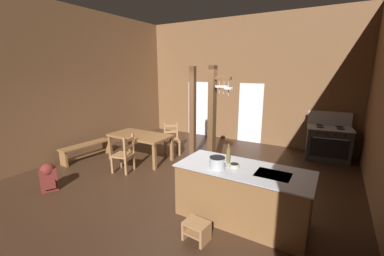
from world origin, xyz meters
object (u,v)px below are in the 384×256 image
object	(u,v)px
ladderback_chair_by_post	(125,154)
dining_table	(140,138)
bench_along_left_wall	(86,149)
stockpot_on_counter	(217,163)
bottle_tall_on_counter	(228,156)
kitchen_island	(242,194)
backpack	(48,176)
mixing_bowl_on_counter	(234,166)
ladderback_chair_near_window	(172,139)
step_stool	(197,229)
stove_range	(328,143)

from	to	relation	value
ladderback_chair_by_post	dining_table	bearing A→B (deg)	104.94
bench_along_left_wall	stockpot_on_counter	world-z (taller)	stockpot_on_counter
bench_along_left_wall	bottle_tall_on_counter	world-z (taller)	bottle_tall_on_counter
kitchen_island	ladderback_chair_by_post	xyz separation A→B (m)	(-3.18, 0.47, -0.01)
backpack	mixing_bowl_on_counter	size ratio (longest dim) A/B	3.60
ladderback_chair_near_window	stockpot_on_counter	xyz separation A→B (m)	(2.60, -2.41, 0.57)
kitchen_island	mixing_bowl_on_counter	xyz separation A→B (m)	(-0.14, -0.03, 0.49)
dining_table	ladderback_chair_by_post	xyz separation A→B (m)	(0.22, -0.83, -0.20)
stockpot_on_counter	dining_table	bearing A→B (deg)	153.32
dining_table	ladderback_chair_by_post	distance (m)	0.88
kitchen_island	step_stool	world-z (taller)	kitchen_island
ladderback_chair_by_post	stockpot_on_counter	world-z (taller)	stockpot_on_counter
bench_along_left_wall	mixing_bowl_on_counter	size ratio (longest dim) A/B	8.87
ladderback_chair_near_window	bench_along_left_wall	bearing A→B (deg)	-138.82
ladderback_chair_by_post	mixing_bowl_on_counter	xyz separation A→B (m)	(3.04, -0.50, 0.50)
ladderback_chair_near_window	bottle_tall_on_counter	world-z (taller)	bottle_tall_on_counter
backpack	stockpot_on_counter	size ratio (longest dim) A/B	1.84
kitchen_island	stove_range	size ratio (longest dim) A/B	1.64
kitchen_island	stove_range	distance (m)	4.21
step_stool	ladderback_chair_near_window	world-z (taller)	ladderback_chair_near_window
ladderback_chair_by_post	backpack	bearing A→B (deg)	-113.53
stove_range	ladderback_chair_near_window	xyz separation A→B (m)	(-4.09, -1.88, -0.03)
step_stool	ladderback_chair_by_post	size ratio (longest dim) A/B	0.40
step_stool	dining_table	bearing A→B (deg)	144.45
kitchen_island	stockpot_on_counter	size ratio (longest dim) A/B	6.70
kitchen_island	ladderback_chair_by_post	bearing A→B (deg)	171.69
dining_table	kitchen_island	bearing A→B (deg)	-20.84
kitchen_island	ladderback_chair_by_post	world-z (taller)	ladderback_chair_by_post
kitchen_island	ladderback_chair_near_window	world-z (taller)	ladderback_chair_near_window
kitchen_island	bench_along_left_wall	size ratio (longest dim) A/B	1.48
kitchen_island	ladderback_chair_by_post	size ratio (longest dim) A/B	2.28
dining_table	stockpot_on_counter	bearing A→B (deg)	-26.68
dining_table	backpack	bearing A→B (deg)	-100.66
mixing_bowl_on_counter	ladderback_chair_by_post	bearing A→B (deg)	170.69
dining_table	stove_range	bearing A→B (deg)	31.28
step_stool	bench_along_left_wall	distance (m)	4.64
ladderback_chair_by_post	stockpot_on_counter	bearing A→B (deg)	-13.88
ladderback_chair_by_post	stockpot_on_counter	xyz separation A→B (m)	(2.82, -0.70, 0.57)
stockpot_on_counter	bottle_tall_on_counter	xyz separation A→B (m)	(0.06, 0.32, 0.04)
bench_along_left_wall	ladderback_chair_near_window	bearing A→B (deg)	41.18
bench_along_left_wall	bottle_tall_on_counter	distance (m)	4.59
kitchen_island	bottle_tall_on_counter	distance (m)	0.68
kitchen_island	bench_along_left_wall	bearing A→B (deg)	173.34
ladderback_chair_by_post	backpack	size ratio (longest dim) A/B	1.59
ladderback_chair_by_post	bench_along_left_wall	bearing A→B (deg)	176.61
backpack	ladderback_chair_by_post	bearing A→B (deg)	66.47
bench_along_left_wall	stockpot_on_counter	distance (m)	4.57
step_stool	dining_table	size ratio (longest dim) A/B	0.22
step_stool	bottle_tall_on_counter	bearing A→B (deg)	84.47
dining_table	stockpot_on_counter	distance (m)	3.42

